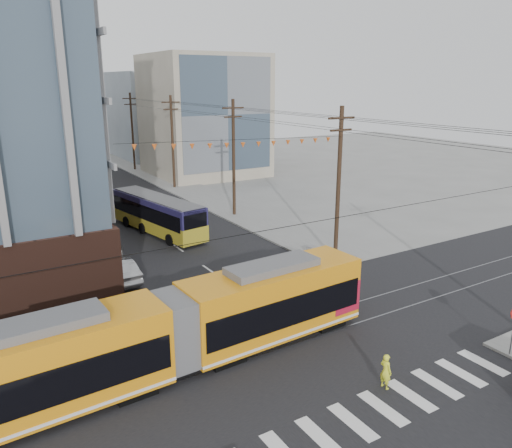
{
  "coord_description": "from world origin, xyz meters",
  "views": [
    {
      "loc": [
        -14.02,
        -14.95,
        12.58
      ],
      "look_at": [
        0.74,
        9.25,
        4.43
      ],
      "focal_mm": 35.0,
      "sensor_mm": 36.0,
      "label": 1
    }
  ],
  "objects": [
    {
      "name": "bg_bldg_ne_far",
      "position": [
        18.0,
        68.0,
        7.0
      ],
      "size": [
        16.0,
        16.0,
        14.0
      ],
      "primitive_type": "cube",
      "color": "#8C99A5",
      "rests_on": "ground"
    },
    {
      "name": "parked_car_silver",
      "position": [
        -5.91,
        15.53,
        0.76
      ],
      "size": [
        1.86,
        4.72,
        1.53
      ],
      "primitive_type": "imported",
      "rotation": [
        0.0,
        0.0,
        3.19
      ],
      "color": "#9B9D9F",
      "rests_on": "ground"
    },
    {
      "name": "jersey_barrier",
      "position": [
        8.3,
        11.22,
        0.39
      ],
      "size": [
        2.05,
        4.0,
        0.78
      ],
      "primitive_type": "cube",
      "rotation": [
        0.0,
        0.0,
        0.31
      ],
      "color": "gray",
      "rests_on": "ground"
    },
    {
      "name": "streetcar",
      "position": [
        -6.79,
        3.84,
        1.95
      ],
      "size": [
        20.31,
        3.89,
        3.89
      ],
      "primitive_type": null,
      "rotation": [
        0.0,
        0.0,
        0.05
      ],
      "color": "orange",
      "rests_on": "ground"
    },
    {
      "name": "utility_pole_far",
      "position": [
        8.5,
        56.0,
        5.5
      ],
      "size": [
        0.3,
        0.3,
        11.0
      ],
      "primitive_type": "cylinder",
      "color": "black",
      "rests_on": "ground"
    },
    {
      "name": "parked_car_white",
      "position": [
        -6.04,
        18.14,
        0.72
      ],
      "size": [
        3.73,
        5.35,
        1.44
      ],
      "primitive_type": "imported",
      "rotation": [
        0.0,
        0.0,
        2.76
      ],
      "color": "silver",
      "rests_on": "ground"
    },
    {
      "name": "bg_bldg_ne_near",
      "position": [
        16.0,
        48.0,
        8.0
      ],
      "size": [
        14.0,
        14.0,
        16.0
      ],
      "primitive_type": "cube",
      "color": "gray",
      "rests_on": "ground"
    },
    {
      "name": "ground",
      "position": [
        0.0,
        0.0,
        0.0
      ],
      "size": [
        160.0,
        160.0,
        0.0
      ],
      "primitive_type": "plane",
      "color": "slate"
    },
    {
      "name": "pedestrian",
      "position": [
        0.28,
        -2.02,
        0.79
      ],
      "size": [
        0.4,
        0.59,
        1.58
      ],
      "primitive_type": "imported",
      "rotation": [
        0.0,
        0.0,
        1.6
      ],
      "color": "yellow",
      "rests_on": "ground"
    },
    {
      "name": "parked_car_grey",
      "position": [
        -5.8,
        21.89,
        0.64
      ],
      "size": [
        3.46,
        5.02,
        1.27
      ],
      "primitive_type": "imported",
      "rotation": [
        0.0,
        0.0,
        3.46
      ],
      "color": "slate",
      "rests_on": "ground"
    },
    {
      "name": "city_bus",
      "position": [
        0.21,
        24.62,
        1.61
      ],
      "size": [
        4.49,
        11.66,
        3.23
      ],
      "primitive_type": null,
      "rotation": [
        0.0,
        0.0,
        0.18
      ],
      "color": "#231E4C",
      "rests_on": "ground"
    }
  ]
}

